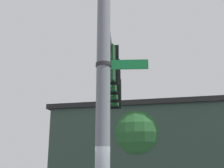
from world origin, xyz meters
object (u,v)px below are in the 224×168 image
object	(u,v)px
traffic_light_mid_inner	(110,75)
traffic_light_mid_outer	(112,85)
street_name_sign	(113,65)
traffic_light_arm_end	(114,93)
traffic_light_nearest_pole	(108,63)

from	to	relation	value
traffic_light_mid_inner	traffic_light_mid_outer	bearing A→B (deg)	-78.93
street_name_sign	traffic_light_mid_outer	bearing A→B (deg)	-75.71
traffic_light_mid_outer	street_name_sign	size ratio (longest dim) A/B	1.13
traffic_light_mid_inner	traffic_light_mid_outer	size ratio (longest dim) A/B	1.00
traffic_light_mid_outer	traffic_light_mid_inner	bearing A→B (deg)	101.07
street_name_sign	traffic_light_arm_end	bearing A→B (deg)	-76.44
traffic_light_mid_outer	street_name_sign	distance (m)	3.97
traffic_light_nearest_pole	traffic_light_arm_end	xyz separation A→B (m)	(0.66, -3.37, 0.00)
traffic_light_mid_inner	traffic_light_mid_outer	xyz separation A→B (m)	(0.22, -1.12, 0.00)
traffic_light_mid_outer	traffic_light_nearest_pole	bearing A→B (deg)	101.07
traffic_light_mid_inner	street_name_sign	world-z (taller)	traffic_light_mid_inner
traffic_light_arm_end	street_name_sign	bearing A→B (deg)	103.56
street_name_sign	traffic_light_nearest_pole	bearing A→B (deg)	-71.19
traffic_light_nearest_pole	street_name_sign	distance (m)	1.76
traffic_light_arm_end	street_name_sign	xyz separation A→B (m)	(-1.19, 4.92, -0.65)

